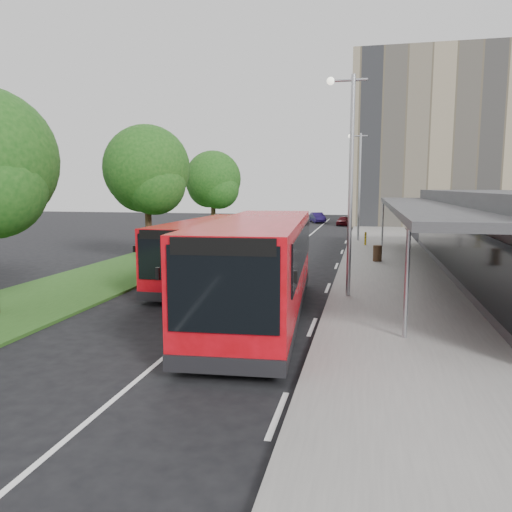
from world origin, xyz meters
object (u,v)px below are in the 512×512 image
at_px(tree_mid, 147,174).
at_px(car_far, 317,217).
at_px(bus_main, 260,268).
at_px(lamp_post_far, 358,180).
at_px(bus_second, 210,251).
at_px(lamp_post_near, 349,172).
at_px(litter_bin, 377,253).
at_px(bollard, 365,239).
at_px(tree_far, 213,183).
at_px(car_near, 343,221).

height_order(tree_mid, car_far, tree_mid).
distance_m(tree_mid, bus_main, 13.79).
relative_size(lamp_post_far, bus_main, 0.70).
xyz_separation_m(bus_second, car_far, (0.97, 38.70, -0.82)).
relative_size(lamp_post_near, bus_second, 0.82).
bearing_deg(car_far, bus_second, -110.45).
bearing_deg(litter_bin, car_far, 101.39).
bearing_deg(bollard, tree_mid, -140.00).
bearing_deg(bus_second, bus_main, -57.49).
relative_size(lamp_post_near, lamp_post_far, 1.00).
height_order(lamp_post_far, car_far, lamp_post_far).
bearing_deg(car_far, tree_mid, -119.22).
bearing_deg(bollard, litter_bin, -84.94).
bearing_deg(bollard, lamp_post_near, -92.19).
relative_size(tree_mid, car_far, 2.09).
relative_size(tree_far, litter_bin, 8.10).
bearing_deg(bus_main, tree_far, 106.58).
relative_size(tree_far, lamp_post_far, 0.88).
relative_size(tree_far, car_far, 1.94).
bearing_deg(bus_second, tree_mid, 136.66).
height_order(bus_second, car_far, bus_second).
bearing_deg(tree_mid, bus_second, -43.78).
bearing_deg(bus_main, litter_bin, 68.33).
bearing_deg(litter_bin, bus_main, -107.36).
distance_m(tree_mid, lamp_post_far, 17.07).
bearing_deg(car_near, tree_mid, -100.45).
distance_m(bus_main, bollard, 20.51).
relative_size(tree_far, car_near, 2.29).
height_order(litter_bin, car_near, car_near).
relative_size(lamp_post_far, bollard, 8.82).
distance_m(litter_bin, car_far, 32.20).
bearing_deg(tree_far, car_far, 74.39).
bearing_deg(car_far, tree_far, -124.62).
bearing_deg(car_near, litter_bin, -76.70).
distance_m(litter_bin, car_near, 27.87).
height_order(bollard, car_far, car_far).
bearing_deg(litter_bin, tree_far, 141.88).
bearing_deg(litter_bin, lamp_post_near, -98.12).
relative_size(bus_second, litter_bin, 11.29).
distance_m(bus_main, car_far, 44.22).
distance_m(tree_mid, car_near, 31.64).
relative_size(bus_main, litter_bin, 13.25).
height_order(lamp_post_near, litter_bin, lamp_post_near).
xyz_separation_m(lamp_post_near, bus_main, (-2.61, -3.29, -3.08)).
distance_m(bus_main, bus_second, 6.42).
bearing_deg(bus_main, lamp_post_far, 79.31).
height_order(litter_bin, car_far, car_far).
xyz_separation_m(litter_bin, car_near, (-3.13, 27.69, -0.06)).
height_order(bus_main, car_near, bus_main).
xyz_separation_m(lamp_post_near, bollard, (0.65, 16.93, -4.11)).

